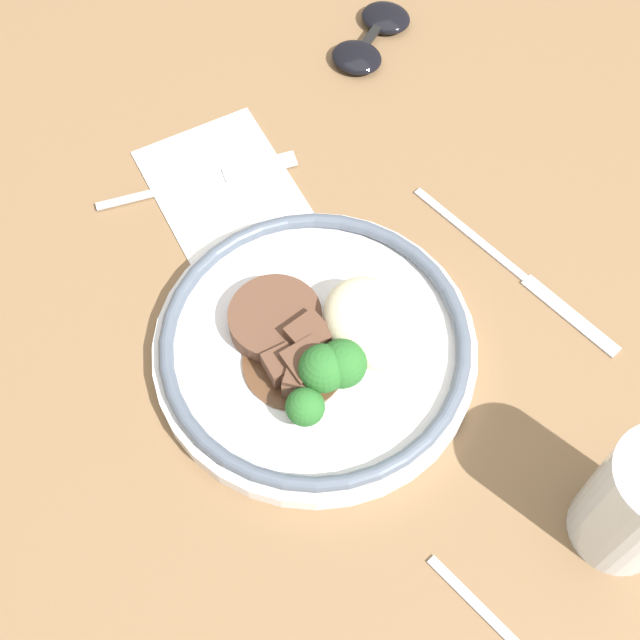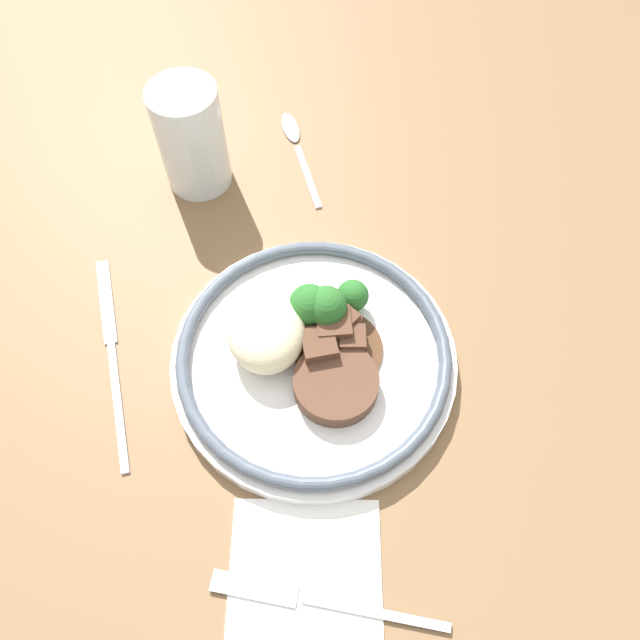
{
  "view_description": "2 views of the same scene",
  "coord_description": "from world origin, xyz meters",
  "views": [
    {
      "loc": [
        0.26,
        -0.23,
        0.68
      ],
      "look_at": [
        -0.02,
        -0.04,
        0.07
      ],
      "focal_mm": 50.0,
      "sensor_mm": 36.0,
      "label": 1
    },
    {
      "loc": [
        -0.26,
        -0.03,
        0.56
      ],
      "look_at": [
        0.02,
        -0.06,
        0.07
      ],
      "focal_mm": 35.0,
      "sensor_mm": 36.0,
      "label": 2
    }
  ],
  "objects": [
    {
      "name": "ground_plane",
      "position": [
        0.0,
        0.0,
        0.0
      ],
      "size": [
        8.0,
        8.0,
        0.0
      ],
      "primitive_type": "plane",
      "color": "tan"
    },
    {
      "name": "knife",
      "position": [
        0.02,
        0.13,
        0.04
      ],
      "size": [
        0.22,
        0.04,
        0.0
      ],
      "rotation": [
        0.0,
        0.0,
        0.15
      ],
      "color": "#B7B7BC",
      "rests_on": "dining_table"
    },
    {
      "name": "fork",
      "position": [
        -0.21,
        -0.02,
        0.04
      ],
      "size": [
        0.06,
        0.18,
        0.0
      ],
      "rotation": [
        0.0,
        0.0,
        1.28
      ],
      "color": "#B7B7BC",
      "rests_on": "napkin"
    },
    {
      "name": "napkin",
      "position": [
        -0.2,
        -0.02,
        0.04
      ],
      "size": [
        0.15,
        0.13,
        0.0
      ],
      "color": "white",
      "rests_on": "dining_table"
    },
    {
      "name": "sunglasses",
      "position": [
        -0.27,
        0.19,
        0.05
      ],
      "size": [
        0.09,
        0.12,
        0.02
      ],
      "rotation": [
        0.0,
        0.0,
        0.47
      ],
      "color": "black",
      "rests_on": "dining_table"
    },
    {
      "name": "plate",
      "position": [
        -0.01,
        -0.05,
        0.06
      ],
      "size": [
        0.26,
        0.26,
        0.06
      ],
      "color": "white",
      "rests_on": "dining_table"
    },
    {
      "name": "dining_table",
      "position": [
        0.0,
        0.0,
        0.02
      ],
      "size": [
        1.21,
        1.29,
        0.04
      ],
      "color": "brown",
      "rests_on": "ground"
    },
    {
      "name": "juice_glass",
      "position": [
        0.23,
        0.05,
        0.09
      ],
      "size": [
        0.07,
        0.07,
        0.12
      ],
      "color": "#F4AD19",
      "rests_on": "dining_table"
    }
  ]
}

